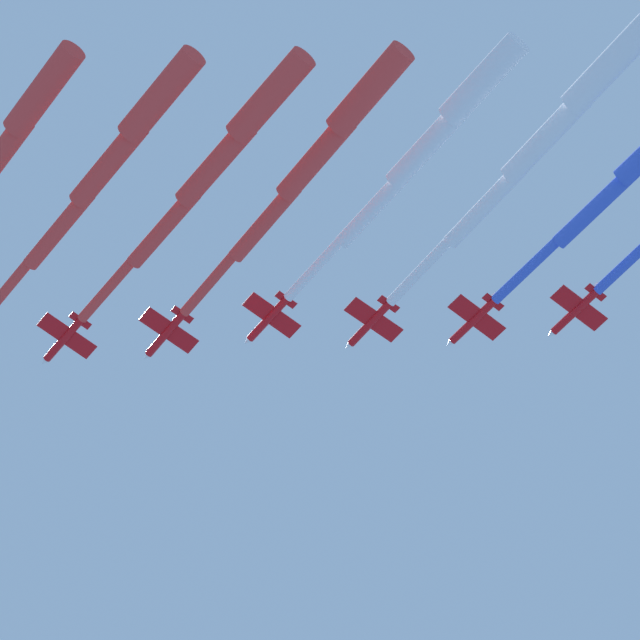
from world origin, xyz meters
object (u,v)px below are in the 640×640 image
(jet_starboard_mid, at_px, (426,146))
(jet_port_outer, at_px, (545,137))
(jet_starboard_inner, at_px, (215,163))
(jet_port_inner, at_px, (108,163))
(jet_port_mid, at_px, (315,157))

(jet_starboard_mid, xyz_separation_m, jet_port_outer, (4.98, 14.30, -2.25))
(jet_starboard_inner, distance_m, jet_starboard_mid, 27.24)
(jet_port_outer, bearing_deg, jet_port_inner, -103.65)
(jet_port_inner, bearing_deg, jet_port_outer, 76.35)
(jet_port_outer, bearing_deg, jet_port_mid, -105.19)
(jet_port_inner, distance_m, jet_port_mid, 26.54)
(jet_port_inner, height_order, jet_starboard_inner, jet_port_inner)
(jet_port_inner, height_order, jet_port_mid, jet_port_inner)
(jet_starboard_inner, xyz_separation_m, jet_starboard_mid, (5.58, 26.50, 2.93))
(jet_port_inner, relative_size, jet_starboard_mid, 1.03)
(jet_port_inner, relative_size, jet_starboard_inner, 1.01)
(jet_port_mid, bearing_deg, jet_starboard_mid, 79.06)
(jet_starboard_inner, relative_size, jet_starboard_mid, 1.02)
(jet_starboard_mid, bearing_deg, jet_port_inner, -101.60)
(jet_port_mid, relative_size, jet_starboard_mid, 1.01)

